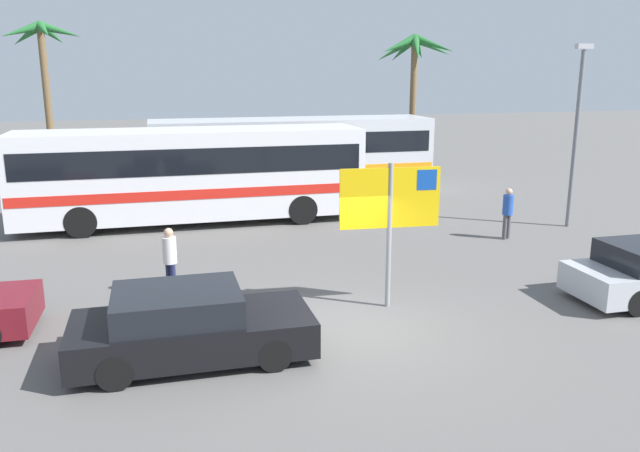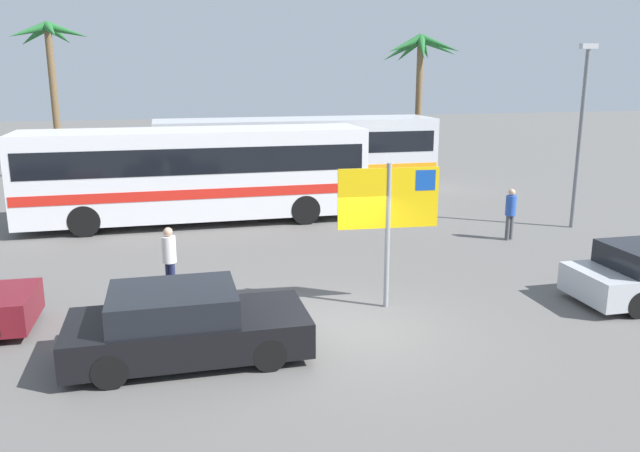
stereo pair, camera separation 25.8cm
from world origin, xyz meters
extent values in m
plane|color=#605E5B|center=(0.00, 0.00, 0.00)|extent=(120.00, 120.00, 0.00)
cube|color=white|center=(-2.33, 10.25, 1.73)|extent=(11.47, 2.69, 2.90)
cube|color=black|center=(-2.33, 10.25, 2.28)|extent=(11.01, 2.72, 0.84)
cube|color=red|center=(-2.33, 10.25, 1.22)|extent=(11.35, 2.72, 0.32)
cylinder|color=black|center=(1.22, 11.48, 0.50)|extent=(1.00, 0.28, 1.00)
cylinder|color=black|center=(1.22, 9.03, 0.50)|extent=(1.00, 0.28, 1.00)
cylinder|color=black|center=(-5.89, 11.48, 0.50)|extent=(1.00, 0.28, 1.00)
cylinder|color=black|center=(-5.89, 9.03, 0.50)|extent=(1.00, 0.28, 1.00)
cube|color=silver|center=(2.01, 14.22, 1.73)|extent=(11.47, 2.69, 2.90)
cube|color=black|center=(2.01, 14.22, 2.28)|extent=(11.01, 2.72, 0.84)
cube|color=orange|center=(2.01, 14.22, 1.22)|extent=(11.35, 2.72, 0.32)
cylinder|color=black|center=(5.56, 15.44, 0.50)|extent=(1.00, 0.28, 1.00)
cylinder|color=black|center=(5.56, 13.00, 0.50)|extent=(1.00, 0.28, 1.00)
cylinder|color=black|center=(-1.55, 15.44, 0.50)|extent=(1.00, 0.28, 1.00)
cylinder|color=black|center=(-1.55, 13.00, 0.50)|extent=(1.00, 0.28, 1.00)
cylinder|color=gray|center=(1.28, 0.98, 1.60)|extent=(0.11, 0.11, 3.20)
cube|color=yellow|center=(1.28, 0.98, 2.45)|extent=(2.20, 0.21, 1.30)
cube|color=#1447A8|center=(2.08, 0.92, 2.82)|extent=(0.44, 0.10, 0.44)
cube|color=black|center=(-3.05, -0.62, 0.48)|extent=(4.28, 1.90, 0.64)
cube|color=black|center=(-3.30, -0.62, 1.06)|extent=(2.23, 1.74, 0.52)
cylinder|color=black|center=(-1.73, 0.26, 0.30)|extent=(0.60, 0.16, 0.60)
cylinder|color=black|center=(-1.72, -1.49, 0.30)|extent=(0.60, 0.16, 0.60)
cylinder|color=black|center=(-4.38, 0.24, 0.30)|extent=(0.60, 0.16, 0.60)
cylinder|color=black|center=(-4.37, -1.50, 0.30)|extent=(0.60, 0.16, 0.60)
cylinder|color=black|center=(6.23, 0.68, 0.30)|extent=(0.60, 0.16, 0.60)
cylinder|color=black|center=(6.22, -0.92, 0.30)|extent=(0.60, 0.16, 0.60)
cylinder|color=black|center=(-6.74, 2.31, 0.30)|extent=(0.60, 0.18, 0.60)
cylinder|color=#4C4C51|center=(6.98, 5.55, 0.39)|extent=(0.13, 0.13, 0.77)
cylinder|color=#4C4C51|center=(6.82, 5.48, 0.39)|extent=(0.13, 0.13, 0.77)
cylinder|color=#2851B2|center=(6.90, 5.52, 1.08)|extent=(0.32, 0.32, 0.61)
sphere|color=tan|center=(6.90, 5.52, 1.49)|extent=(0.21, 0.21, 0.21)
cylinder|color=#1E2347|center=(-3.28, 2.83, 0.39)|extent=(0.13, 0.13, 0.78)
cylinder|color=#1E2347|center=(-3.38, 2.99, 0.39)|extent=(0.13, 0.13, 0.78)
cylinder|color=silver|center=(-3.33, 2.91, 1.09)|extent=(0.32, 0.32, 0.62)
sphere|color=tan|center=(-3.33, 2.91, 1.51)|extent=(0.21, 0.21, 0.21)
cylinder|color=slate|center=(9.77, 6.47, 2.87)|extent=(0.14, 0.14, 5.73)
cube|color=#B2B2B7|center=(9.77, 6.47, 5.83)|extent=(0.56, 0.20, 0.16)
cylinder|color=brown|center=(8.97, 18.18, 3.20)|extent=(0.32, 0.32, 6.40)
cone|color=#23662D|center=(9.92, 18.25, 6.22)|extent=(2.09, 0.59, 1.16)
cone|color=#23662D|center=(9.49, 18.94, 6.15)|extent=(1.52, 1.92, 1.29)
cone|color=#23662D|center=(8.70, 19.03, 6.08)|extent=(1.02, 2.03, 1.41)
cone|color=#23662D|center=(8.12, 18.44, 6.09)|extent=(2.03, 1.01, 1.41)
cone|color=#23662D|center=(8.04, 17.91, 6.26)|extent=(2.12, 1.01, 1.09)
cone|color=#23662D|center=(8.71, 17.32, 6.11)|extent=(1.00, 2.05, 1.37)
cone|color=#23662D|center=(9.67, 17.50, 6.28)|extent=(1.80, 1.77, 1.06)
cylinder|color=brown|center=(-8.17, 20.57, 3.43)|extent=(0.32, 0.32, 6.86)
cone|color=#23662D|center=(-7.30, 20.44, 6.82)|extent=(1.91, 0.71, 0.90)
cone|color=#23662D|center=(-7.80, 21.32, 6.71)|extent=(1.21, 1.85, 1.10)
cone|color=#23662D|center=(-8.83, 21.04, 6.66)|extent=(1.73, 1.42, 1.20)
cone|color=#23662D|center=(-8.93, 20.14, 6.79)|extent=(1.84, 1.30, 0.95)
cone|color=#23662D|center=(-7.90, 19.74, 6.80)|extent=(1.01, 1.91, 0.94)
camera|label=1|loc=(-3.53, -11.51, 5.09)|focal=35.68mm
camera|label=2|loc=(-3.28, -11.57, 5.09)|focal=35.68mm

